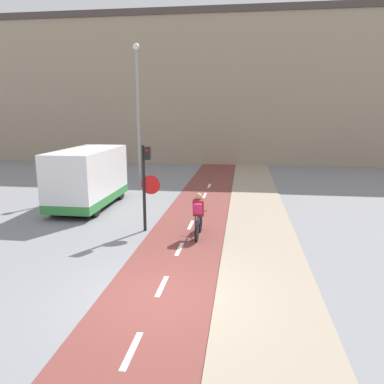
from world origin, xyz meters
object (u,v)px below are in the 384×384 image
(traffic_light_pole, at_px, (146,179))
(street_lamp_far, at_px, (138,102))
(van, at_px, (88,179))
(cyclist_near, at_px, (198,216))

(traffic_light_pole, relative_size, street_lamp_far, 0.39)
(traffic_light_pole, distance_m, street_lamp_far, 8.78)
(traffic_light_pole, bearing_deg, van, 138.62)
(street_lamp_far, distance_m, van, 6.07)
(street_lamp_far, relative_size, van, 1.61)
(cyclist_near, bearing_deg, street_lamp_far, 117.43)
(traffic_light_pole, bearing_deg, street_lamp_far, 107.29)
(van, bearing_deg, traffic_light_pole, -41.38)
(traffic_light_pole, height_order, street_lamp_far, street_lamp_far)
(street_lamp_far, height_order, van, street_lamp_far)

